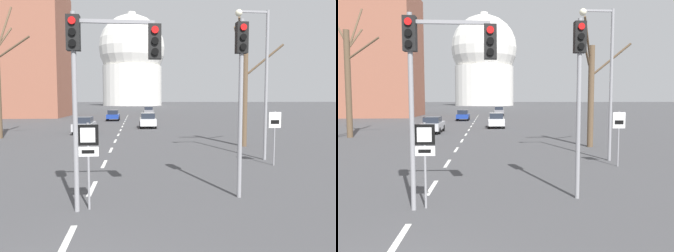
% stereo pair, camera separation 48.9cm
% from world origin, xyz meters
% --- Properties ---
extents(lane_stripe_0, '(0.16, 2.00, 0.01)m').
position_xyz_m(lane_stripe_0, '(0.00, 3.09, 0.00)').
color(lane_stripe_0, silver).
rests_on(lane_stripe_0, ground_plane).
extents(lane_stripe_1, '(0.16, 2.00, 0.01)m').
position_xyz_m(lane_stripe_1, '(0.00, 7.59, 0.00)').
color(lane_stripe_1, silver).
rests_on(lane_stripe_1, ground_plane).
extents(lane_stripe_2, '(0.16, 2.00, 0.01)m').
position_xyz_m(lane_stripe_2, '(0.00, 12.09, 0.00)').
color(lane_stripe_2, silver).
rests_on(lane_stripe_2, ground_plane).
extents(lane_stripe_3, '(0.16, 2.00, 0.01)m').
position_xyz_m(lane_stripe_3, '(0.00, 16.59, 0.00)').
color(lane_stripe_3, silver).
rests_on(lane_stripe_3, ground_plane).
extents(lane_stripe_4, '(0.16, 2.00, 0.01)m').
position_xyz_m(lane_stripe_4, '(0.00, 21.09, 0.00)').
color(lane_stripe_4, silver).
rests_on(lane_stripe_4, ground_plane).
extents(lane_stripe_5, '(0.16, 2.00, 0.01)m').
position_xyz_m(lane_stripe_5, '(0.00, 25.59, 0.00)').
color(lane_stripe_5, silver).
rests_on(lane_stripe_5, ground_plane).
extents(lane_stripe_6, '(0.16, 2.00, 0.01)m').
position_xyz_m(lane_stripe_6, '(0.00, 30.09, 0.00)').
color(lane_stripe_6, silver).
rests_on(lane_stripe_6, ground_plane).
extents(lane_stripe_7, '(0.16, 2.00, 0.01)m').
position_xyz_m(lane_stripe_7, '(0.00, 34.59, 0.00)').
color(lane_stripe_7, silver).
rests_on(lane_stripe_7, ground_plane).
extents(lane_stripe_8, '(0.16, 2.00, 0.01)m').
position_xyz_m(lane_stripe_8, '(0.00, 39.09, 0.00)').
color(lane_stripe_8, silver).
rests_on(lane_stripe_8, ground_plane).
extents(lane_stripe_9, '(0.16, 2.00, 0.01)m').
position_xyz_m(lane_stripe_9, '(0.00, 43.59, 0.00)').
color(lane_stripe_9, silver).
rests_on(lane_stripe_9, ground_plane).
extents(lane_stripe_10, '(0.16, 2.00, 0.01)m').
position_xyz_m(lane_stripe_10, '(0.00, 48.09, 0.00)').
color(lane_stripe_10, silver).
rests_on(lane_stripe_10, ground_plane).
extents(lane_stripe_11, '(0.16, 2.00, 0.01)m').
position_xyz_m(lane_stripe_11, '(0.00, 52.59, 0.00)').
color(lane_stripe_11, silver).
rests_on(lane_stripe_11, ground_plane).
extents(lane_stripe_12, '(0.16, 2.00, 0.01)m').
position_xyz_m(lane_stripe_12, '(0.00, 57.09, 0.00)').
color(lane_stripe_12, silver).
rests_on(lane_stripe_12, ground_plane).
extents(lane_stripe_13, '(0.16, 2.00, 0.01)m').
position_xyz_m(lane_stripe_13, '(0.00, 61.59, 0.00)').
color(lane_stripe_13, silver).
rests_on(lane_stripe_13, ground_plane).
extents(traffic_signal_centre_tall, '(2.60, 0.34, 5.59)m').
position_xyz_m(traffic_signal_centre_tall, '(0.64, 5.17, 4.26)').
color(traffic_signal_centre_tall, gray).
rests_on(traffic_signal_centre_tall, ground_plane).
extents(traffic_signal_near_right, '(0.36, 0.34, 5.70)m').
position_xyz_m(traffic_signal_near_right, '(4.92, 6.04, 3.95)').
color(traffic_signal_near_right, gray).
rests_on(traffic_signal_near_right, ground_plane).
extents(route_sign_post, '(0.60, 0.08, 2.53)m').
position_xyz_m(route_sign_post, '(0.21, 5.31, 1.73)').
color(route_sign_post, gray).
rests_on(route_sign_post, ground_plane).
extents(speed_limit_sign, '(0.60, 0.08, 2.64)m').
position_xyz_m(speed_limit_sign, '(8.22, 10.91, 1.79)').
color(speed_limit_sign, gray).
rests_on(speed_limit_sign, ground_plane).
extents(street_lamp_right, '(1.80, 0.36, 7.75)m').
position_xyz_m(street_lamp_right, '(8.05, 12.41, 4.76)').
color(street_lamp_right, gray).
rests_on(street_lamp_right, ground_plane).
extents(sedan_near_left, '(1.94, 4.04, 1.76)m').
position_xyz_m(sedan_near_left, '(4.13, 61.13, 0.89)').
color(sedan_near_left, slate).
rests_on(sedan_near_left, ground_plane).
extents(sedan_near_right, '(1.83, 4.06, 1.68)m').
position_xyz_m(sedan_near_right, '(2.93, 32.61, 0.84)').
color(sedan_near_right, silver).
rests_on(sedan_near_right, ground_plane).
extents(sedan_mid_centre, '(1.86, 3.93, 1.61)m').
position_xyz_m(sedan_mid_centre, '(-1.80, 45.58, 0.82)').
color(sedan_mid_centre, navy).
rests_on(sedan_mid_centre, ground_plane).
extents(sedan_far_left, '(1.78, 4.55, 1.55)m').
position_xyz_m(sedan_far_left, '(-3.26, 27.35, 0.79)').
color(sedan_far_left, '#B7B7BC').
rests_on(sedan_far_left, ground_plane).
extents(bare_tree_right_near, '(3.92, 2.36, 8.16)m').
position_xyz_m(bare_tree_right_near, '(8.89, 17.28, 3.83)').
color(bare_tree_right_near, brown).
rests_on(bare_tree_right_near, ground_plane).
extents(bare_tree_left_far, '(5.20, 2.63, 11.53)m').
position_xyz_m(bare_tree_left_far, '(-9.54, 23.87, 5.18)').
color(bare_tree_left_far, brown).
rests_on(bare_tree_left_far, ground_plane).
extents(capitol_dome, '(33.75, 33.75, 47.67)m').
position_xyz_m(capitol_dome, '(0.00, 167.99, 23.22)').
color(capitol_dome, silver).
rests_on(capitol_dome, ground_plane).
extents(apartment_block_left, '(18.00, 14.00, 23.02)m').
position_xyz_m(apartment_block_left, '(-20.28, 58.57, 11.51)').
color(apartment_block_left, '#935642').
rests_on(apartment_block_left, ground_plane).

